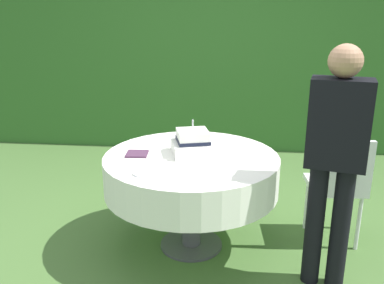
# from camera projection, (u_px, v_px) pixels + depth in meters

# --- Properties ---
(ground_plane) EXTENTS (20.00, 20.00, 0.00)m
(ground_plane) POSITION_uv_depth(u_px,v_px,m) (191.00, 245.00, 3.31)
(ground_plane) COLOR #476B33
(foliage_hedge) EXTENTS (6.78, 0.62, 2.91)m
(foliage_hedge) POSITION_uv_depth(u_px,v_px,m) (213.00, 36.00, 5.42)
(foliage_hedge) COLOR #336628
(foliage_hedge) RESTS_ON ground_plane
(cake_table) EXTENTS (1.30, 1.30, 0.75)m
(cake_table) POSITION_uv_depth(u_px,v_px,m) (191.00, 173.00, 3.12)
(cake_table) COLOR #4C4C51
(cake_table) RESTS_ON ground_plane
(wedding_cake) EXTENTS (0.37, 0.37, 0.26)m
(wedding_cake) POSITION_uv_depth(u_px,v_px,m) (193.00, 143.00, 3.10)
(wedding_cake) COLOR white
(wedding_cake) RESTS_ON cake_table
(serving_plate_near) EXTENTS (0.14, 0.14, 0.01)m
(serving_plate_near) POSITION_uv_depth(u_px,v_px,m) (144.00, 173.00, 2.73)
(serving_plate_near) COLOR white
(serving_plate_near) RESTS_ON cake_table
(serving_plate_far) EXTENTS (0.12, 0.12, 0.01)m
(serving_plate_far) POSITION_uv_depth(u_px,v_px,m) (192.00, 138.00, 3.47)
(serving_plate_far) COLOR white
(serving_plate_far) RESTS_ON cake_table
(napkin_stack) EXTENTS (0.17, 0.17, 0.01)m
(napkin_stack) POSITION_uv_depth(u_px,v_px,m) (137.00, 154.00, 3.10)
(napkin_stack) COLOR #4C2D47
(napkin_stack) RESTS_ON cake_table
(garden_chair) EXTENTS (0.43, 0.43, 0.89)m
(garden_chair) POSITION_uv_depth(u_px,v_px,m) (339.00, 181.00, 3.17)
(garden_chair) COLOR white
(garden_chair) RESTS_ON ground_plane
(standing_person) EXTENTS (0.40, 0.28, 1.60)m
(standing_person) POSITION_uv_depth(u_px,v_px,m) (335.00, 154.00, 2.57)
(standing_person) COLOR black
(standing_person) RESTS_ON ground_plane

